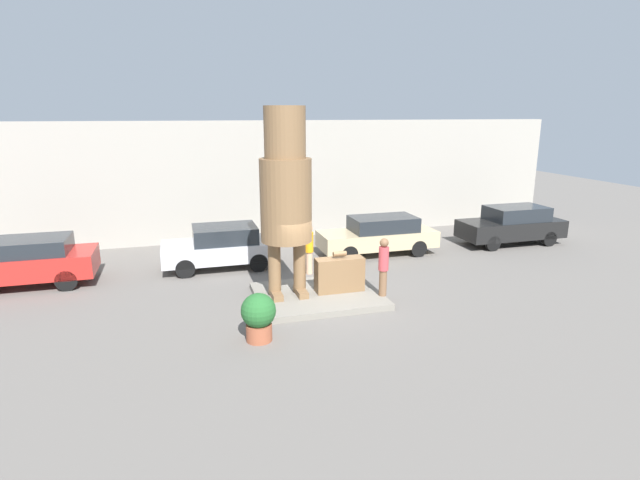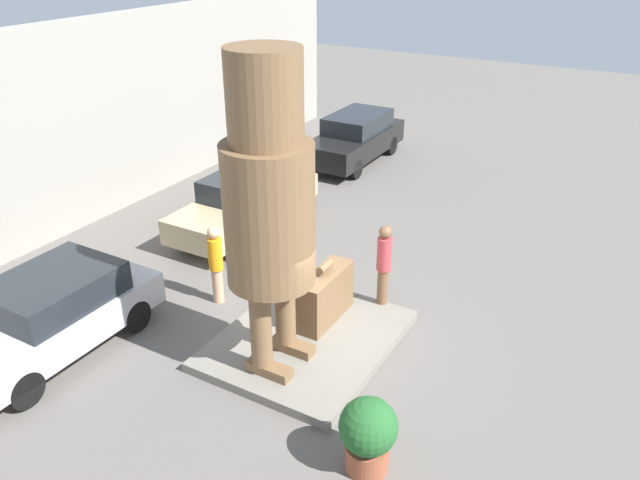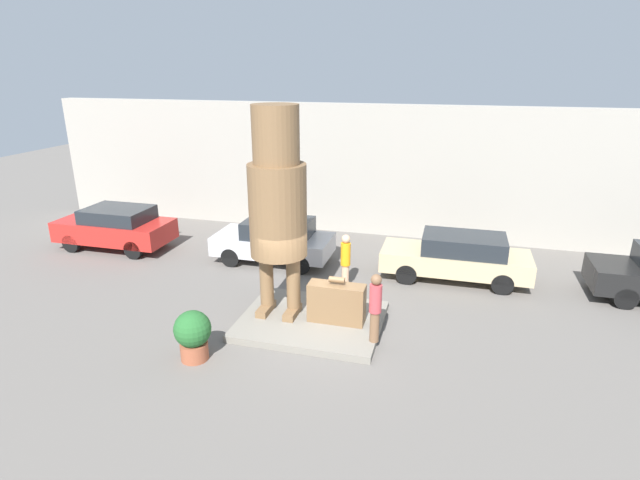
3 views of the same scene
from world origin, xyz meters
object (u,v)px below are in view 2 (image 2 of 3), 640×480
(tourist, at_px, (384,262))
(worker_hivis, at_px, (216,261))
(parked_car_black, at_px, (355,137))
(parked_car_tan, at_px, (247,200))
(giant_suitcase, at_px, (325,296))
(statue_figure, at_px, (268,195))
(planter_pot, at_px, (368,433))
(parked_car_silver, at_px, (52,313))

(tourist, distance_m, worker_hivis, 3.50)
(tourist, height_order, parked_car_black, tourist)
(tourist, relative_size, parked_car_tan, 0.38)
(giant_suitcase, xyz_separation_m, worker_hivis, (-0.31, 2.45, 0.25))
(statue_figure, relative_size, giant_suitcase, 3.71)
(statue_figure, relative_size, planter_pot, 4.49)
(parked_car_tan, relative_size, parked_car_black, 1.04)
(statue_figure, bearing_deg, parked_car_silver, 112.14)
(parked_car_tan, relative_size, planter_pot, 3.78)
(tourist, bearing_deg, worker_hivis, 114.20)
(tourist, height_order, planter_pot, tourist)
(worker_hivis, bearing_deg, statue_figure, -119.23)
(planter_pot, bearing_deg, giant_suitcase, 39.21)
(parked_car_silver, distance_m, planter_pot, 6.38)
(parked_car_silver, relative_size, parked_car_tan, 0.88)
(giant_suitcase, distance_m, tourist, 1.41)
(parked_car_silver, bearing_deg, parked_car_black, 179.84)
(giant_suitcase, bearing_deg, parked_car_silver, 128.39)
(parked_car_black, bearing_deg, giant_suitcase, 23.60)
(statue_figure, bearing_deg, planter_pot, -117.24)
(parked_car_black, bearing_deg, planter_pot, 27.83)
(giant_suitcase, bearing_deg, planter_pot, -140.79)
(parked_car_black, distance_m, worker_hivis, 9.56)
(tourist, bearing_deg, parked_car_tan, 68.69)
(parked_car_tan, height_order, worker_hivis, worker_hivis)
(statue_figure, relative_size, parked_car_black, 1.24)
(worker_hivis, bearing_deg, giant_suitcase, -82.85)
(parked_car_tan, relative_size, worker_hivis, 2.63)
(planter_pot, bearing_deg, worker_hivis, 61.79)
(parked_car_silver, xyz_separation_m, worker_hivis, (2.88, -1.58, 0.15))
(giant_suitcase, xyz_separation_m, parked_car_silver, (-3.19, 4.02, 0.10))
(statue_figure, xyz_separation_m, parked_car_tan, (4.60, 3.93, -2.61))
(tourist, bearing_deg, parked_car_silver, 132.17)
(giant_suitcase, bearing_deg, worker_hivis, 97.15)
(giant_suitcase, bearing_deg, tourist, -33.29)
(parked_car_tan, xyz_separation_m, worker_hivis, (-3.30, -1.62, 0.16))
(statue_figure, distance_m, parked_car_tan, 6.59)
(parked_car_silver, bearing_deg, planter_pot, 92.76)
(planter_pot, xyz_separation_m, worker_hivis, (2.57, 4.80, 0.30))
(giant_suitcase, distance_m, worker_hivis, 2.48)
(worker_hivis, bearing_deg, parked_car_black, 9.29)
(parked_car_tan, xyz_separation_m, parked_car_black, (6.13, -0.07, 0.04))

